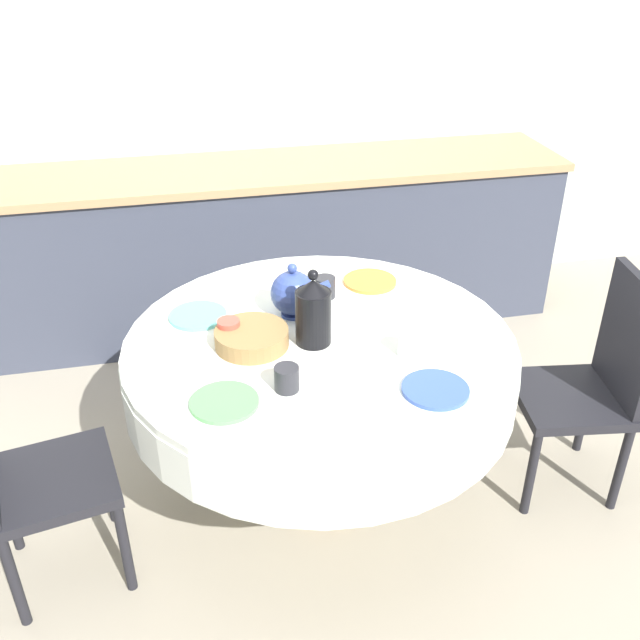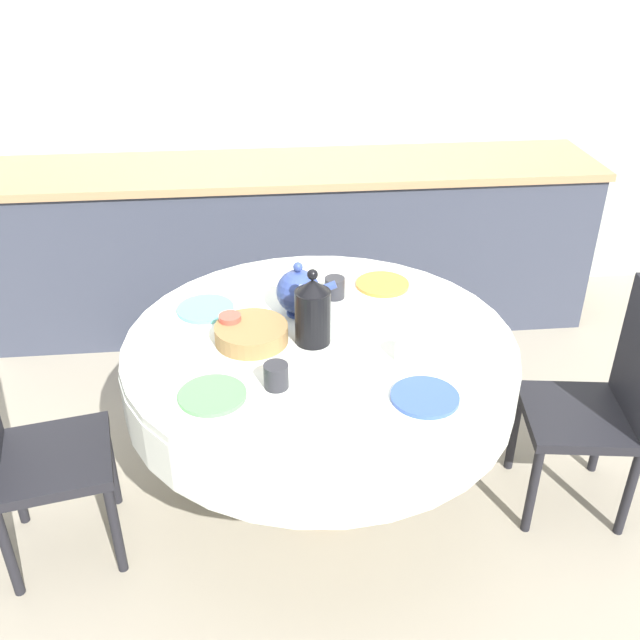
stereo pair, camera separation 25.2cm
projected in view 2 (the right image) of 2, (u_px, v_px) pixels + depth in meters
The scene contains 17 objects.
ground_plane at pixel (320, 490), 2.93m from camera, with size 12.00×12.00×0.00m, color #9E937F.
wall_back at pixel (287, 74), 3.81m from camera, with size 7.00×0.05×2.60m.
kitchen_counter at pixel (294, 244), 3.95m from camera, with size 3.24×0.64×0.91m.
dining_table at pixel (320, 367), 2.62m from camera, with size 1.42×1.42×0.73m.
chair_left at pixel (605, 397), 2.64m from camera, with size 0.45×0.45×0.93m.
chair_right at pixel (22, 444), 2.41m from camera, with size 0.47×0.47×0.93m.
plate_near_left at pixel (212, 395), 2.26m from camera, with size 0.22×0.22×0.01m, color #5BA85B.
cup_near_left at pixel (276, 376), 2.29m from camera, with size 0.08×0.08×0.08m, color #28282D.
plate_near_right at pixel (425, 397), 2.25m from camera, with size 0.22×0.22×0.01m, color #3856AD.
cup_near_right at pixel (406, 349), 2.43m from camera, with size 0.08×0.08×0.08m, color white.
plate_far_left at pixel (205, 309), 2.74m from camera, with size 0.22×0.22×0.01m, color #60BCB7.
cup_far_left at pixel (230, 325), 2.57m from camera, with size 0.08×0.08×0.08m, color #CC4C3D.
plate_far_right at pixel (382, 284), 2.92m from camera, with size 0.22×0.22×0.01m, color orange.
cup_far_right at pixel (335, 288), 2.82m from camera, with size 0.08×0.08×0.08m, color #28282D.
coffee_carafe at pixel (313, 312), 2.49m from camera, with size 0.13×0.13×0.29m.
teapot at pixel (299, 292), 2.68m from camera, with size 0.23×0.17×0.22m.
bread_basket at pixel (251, 334), 2.54m from camera, with size 0.26×0.26×0.06m, color olive.
Camera 2 is at (-0.22, -2.17, 2.08)m, focal length 40.00 mm.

